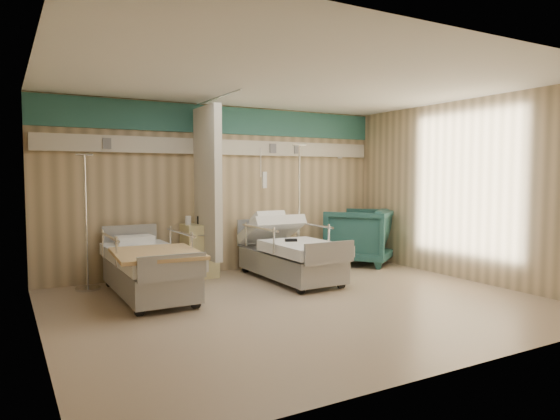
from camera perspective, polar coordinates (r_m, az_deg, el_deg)
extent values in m
cube|color=gray|center=(6.48, 2.42, -10.59)|extent=(6.00, 5.00, 0.00)
cube|color=tan|center=(8.50, -6.47, 2.42)|extent=(6.00, 0.04, 2.80)
cube|color=tan|center=(4.36, 20.08, 0.72)|extent=(6.00, 0.04, 2.80)
cube|color=tan|center=(5.34, -26.06, 1.11)|extent=(0.04, 5.00, 2.80)
cube|color=tan|center=(8.26, 20.45, 2.15)|extent=(0.04, 5.00, 2.80)
cube|color=white|center=(6.38, 2.50, 14.56)|extent=(6.00, 5.00, 0.04)
cube|color=#2B645E|center=(8.53, -6.48, 10.16)|extent=(6.00, 0.04, 0.45)
cube|color=beige|center=(8.46, -6.38, 7.15)|extent=(5.88, 0.08, 0.25)
cylinder|color=silver|center=(7.56, -7.41, 12.56)|extent=(0.03, 1.80, 0.03)
cube|color=beige|center=(7.80, -8.29, 3.07)|extent=(0.12, 0.90, 2.35)
cube|color=#D9CC87|center=(8.10, -9.19, -4.61)|extent=(0.50, 0.48, 0.85)
imported|color=#1E4B49|center=(9.31, 9.11, -2.97)|extent=(1.55, 1.55, 1.02)
cube|color=white|center=(9.19, 9.20, 0.38)|extent=(0.90, 0.88, 0.08)
cylinder|color=silver|center=(8.75, 2.19, -6.64)|extent=(0.39, 0.39, 0.03)
cylinder|color=silver|center=(8.62, 2.20, 0.30)|extent=(0.03, 0.03, 2.15)
cylinder|color=silver|center=(8.62, 2.22, 7.45)|extent=(0.26, 0.03, 0.03)
cylinder|color=silver|center=(7.71, -21.10, -8.38)|extent=(0.35, 0.35, 0.03)
cylinder|color=silver|center=(7.57, -21.28, -1.37)|extent=(0.03, 0.03, 1.92)
cylinder|color=silver|center=(7.54, -21.47, 5.90)|extent=(0.23, 0.03, 0.03)
cube|color=black|center=(7.55, 1.26, -3.46)|extent=(0.20, 0.15, 0.04)
cube|color=tan|center=(6.47, -13.93, -4.83)|extent=(1.11, 1.35, 0.04)
cube|color=black|center=(8.10, -8.50, -1.12)|extent=(0.28, 0.24, 0.13)
cylinder|color=white|center=(8.03, -10.46, -1.16)|extent=(0.12, 0.12, 0.14)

